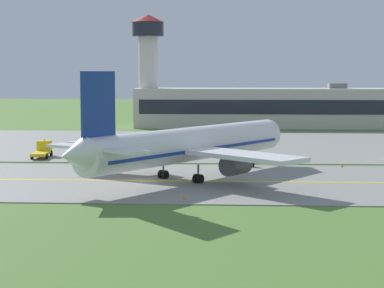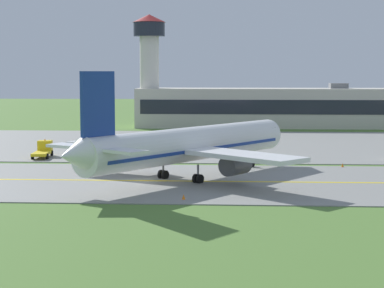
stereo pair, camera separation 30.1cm
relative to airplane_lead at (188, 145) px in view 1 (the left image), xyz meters
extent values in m
plane|color=#517A33|center=(-5.00, -1.52, -4.13)|extent=(500.00, 500.00, 0.00)
cube|color=gray|center=(-5.00, -1.52, -4.08)|extent=(240.00, 28.00, 0.10)
cube|color=gray|center=(5.00, 40.48, -4.08)|extent=(140.00, 52.00, 0.10)
cube|color=yellow|center=(-5.00, -1.52, -4.03)|extent=(220.00, 0.60, 0.01)
cylinder|color=white|center=(0.28, 0.40, 0.07)|extent=(22.70, 30.19, 4.00)
cone|color=white|center=(10.67, 15.34, 0.07)|extent=(4.60, 4.30, 3.80)
cone|color=white|center=(-10.23, -14.70, 0.47)|extent=(4.62, 4.57, 3.40)
cube|color=navy|center=(0.28, 0.40, -0.43)|extent=(21.21, 28.01, 0.36)
cube|color=#1E232D|center=(9.42, 13.53, 0.77)|extent=(3.82, 3.42, 0.70)
cube|color=white|center=(-7.95, 3.45, -0.43)|extent=(15.55, 11.05, 0.50)
cylinder|color=#47474C|center=(-5.17, 3.95, -1.83)|extent=(3.83, 4.10, 2.30)
cylinder|color=black|center=(-4.26, 5.26, -1.83)|extent=(1.87, 1.40, 2.10)
cube|color=white|center=(6.00, -6.26, -0.43)|extent=(14.26, 13.72, 0.50)
cylinder|color=#47474C|center=(5.50, -3.48, -1.83)|extent=(3.83, 4.10, 2.30)
cylinder|color=black|center=(6.41, -2.16, -1.83)|extent=(1.87, 1.40, 2.10)
cube|color=navy|center=(-8.29, -11.91, 5.32)|extent=(2.84, 3.84, 6.50)
cube|color=white|center=(-11.03, -10.25, 0.87)|extent=(6.41, 5.00, 0.30)
cube|color=white|center=(-5.78, -13.90, 0.87)|extent=(6.11, 5.74, 0.30)
cylinder|color=slate|center=(7.70, 11.07, -2.76)|extent=(0.24, 0.24, 1.65)
cylinder|color=black|center=(7.70, 11.07, -3.58)|extent=(0.92, 1.10, 1.10)
cylinder|color=slate|center=(-3.00, 0.24, -2.76)|extent=(0.24, 0.24, 1.65)
cylinder|color=black|center=(-3.22, 0.40, -3.58)|extent=(0.92, 1.10, 1.10)
cylinder|color=black|center=(-2.77, 0.09, -3.58)|extent=(0.92, 1.10, 1.10)
cylinder|color=slate|center=(1.27, -2.73, -2.76)|extent=(0.24, 0.24, 1.65)
cylinder|color=black|center=(1.05, -2.57, -3.58)|extent=(0.92, 1.10, 1.10)
cylinder|color=black|center=(1.50, -2.88, -3.58)|extent=(0.92, 1.10, 1.10)
cube|color=yellow|center=(-23.02, 21.54, -2.63)|extent=(2.14, 1.96, 1.80)
cube|color=#1E232D|center=(-23.09, 22.31, -2.32)|extent=(1.84, 0.27, 0.81)
cube|color=yellow|center=(-22.76, 18.35, -3.33)|extent=(2.47, 4.76, 0.40)
cylinder|color=orange|center=(-23.02, 21.54, -1.63)|extent=(0.20, 0.20, 0.18)
cylinder|color=black|center=(-24.02, 21.46, -3.68)|extent=(0.37, 0.92, 0.90)
cylinder|color=black|center=(-22.03, 21.63, -3.68)|extent=(0.37, 0.92, 0.90)
cylinder|color=black|center=(-23.73, 17.35, -3.68)|extent=(0.37, 0.92, 0.90)
cylinder|color=black|center=(-21.64, 17.52, -3.68)|extent=(0.37, 0.92, 0.90)
cube|color=beige|center=(16.07, 80.52, 0.34)|extent=(66.18, 12.84, 8.95)
cube|color=#1E232D|center=(16.07, 74.06, 0.79)|extent=(63.53, 0.10, 3.22)
cube|color=slate|center=(29.30, 80.52, 5.42)|extent=(4.00, 4.00, 1.20)
cylinder|color=silver|center=(-14.12, 78.86, 6.28)|extent=(4.40, 4.40, 20.82)
cylinder|color=#1E232D|center=(-14.12, 78.86, 18.29)|extent=(7.20, 7.20, 3.20)
cone|color=maroon|center=(-14.12, 78.86, 20.79)|extent=(7.60, 7.60, 1.80)
cone|color=orange|center=(0.38, -13.10, -3.83)|extent=(0.44, 0.44, 0.60)
cone|color=orange|center=(19.74, 11.64, -3.83)|extent=(0.44, 0.44, 0.60)
camera|label=1|loc=(4.92, -80.15, 8.43)|focal=64.65mm
camera|label=2|loc=(5.22, -80.14, 8.43)|focal=64.65mm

